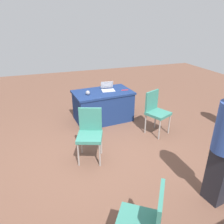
% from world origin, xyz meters
% --- Properties ---
extents(ground_plane, '(14.40, 14.40, 0.00)m').
position_xyz_m(ground_plane, '(0.00, 0.00, 0.00)').
color(ground_plane, brown).
extents(table_foreground, '(1.50, 0.97, 0.77)m').
position_xyz_m(table_foreground, '(-0.48, -1.55, 0.38)').
color(table_foreground, navy).
rests_on(table_foreground, ground).
extents(chair_tucked_left, '(0.61, 0.61, 0.98)m').
position_xyz_m(chair_tucked_left, '(0.14, 1.95, 0.57)').
color(chair_tucked_left, '#9E9993').
rests_on(chair_tucked_left, ground).
extents(chair_tucked_right, '(0.56, 0.56, 0.97)m').
position_xyz_m(chair_tucked_right, '(0.22, -0.06, 0.56)').
color(chair_tucked_right, '#9E9993').
rests_on(chair_tucked_right, ground).
extents(chair_by_pillar, '(0.58, 0.58, 0.97)m').
position_xyz_m(chair_by_pillar, '(-1.40, -0.53, 0.57)').
color(chair_by_pillar, '#9E9993').
rests_on(chair_by_pillar, ground).
extents(laptop_silver, '(0.34, 0.32, 0.21)m').
position_xyz_m(laptop_silver, '(-0.63, -1.61, 0.81)').
color(laptop_silver, silver).
rests_on(laptop_silver, table_foreground).
extents(yarn_ball, '(0.10, 0.10, 0.10)m').
position_xyz_m(yarn_ball, '(-0.07, -1.43, 0.82)').
color(yarn_ball, gray).
rests_on(yarn_ball, table_foreground).
extents(scissors_red, '(0.18, 0.06, 0.01)m').
position_xyz_m(scissors_red, '(-1.03, -1.48, 0.77)').
color(scissors_red, red).
rests_on(scissors_red, table_foreground).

